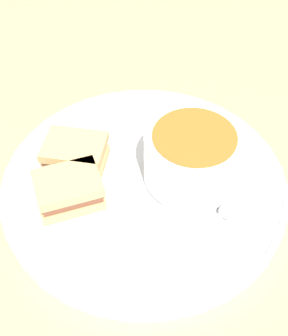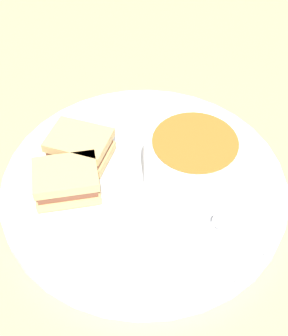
{
  "view_description": "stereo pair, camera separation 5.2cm",
  "coord_description": "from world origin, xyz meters",
  "px_view_note": "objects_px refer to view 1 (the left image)",
  "views": [
    {
      "loc": [
        -0.31,
        0.17,
        0.42
      ],
      "look_at": [
        0.0,
        0.0,
        0.04
      ],
      "focal_mm": 50.0,
      "sensor_mm": 36.0,
      "label": 1
    },
    {
      "loc": [
        -0.33,
        0.12,
        0.42
      ],
      "look_at": [
        0.0,
        0.0,
        0.04
      ],
      "focal_mm": 50.0,
      "sensor_mm": 36.0,
      "label": 2
    }
  ],
  "objects_px": {
    "spoon": "(225,213)",
    "sandwich_half_far": "(69,190)",
    "soup_bowl": "(192,156)",
    "sandwich_half_near": "(75,154)"
  },
  "relations": [
    {
      "from": "soup_bowl",
      "to": "spoon",
      "type": "relative_size",
      "value": 0.89
    },
    {
      "from": "sandwich_half_near",
      "to": "sandwich_half_far",
      "type": "bearing_deg",
      "value": 149.4
    },
    {
      "from": "sandwich_half_near",
      "to": "sandwich_half_far",
      "type": "xyz_separation_m",
      "value": [
        -0.05,
        0.03,
        0.0
      ]
    },
    {
      "from": "spoon",
      "to": "sandwich_half_far",
      "type": "relative_size",
      "value": 1.57
    },
    {
      "from": "soup_bowl",
      "to": "sandwich_half_far",
      "type": "height_order",
      "value": "soup_bowl"
    },
    {
      "from": "spoon",
      "to": "sandwich_half_near",
      "type": "relative_size",
      "value": 1.39
    },
    {
      "from": "spoon",
      "to": "soup_bowl",
      "type": "bearing_deg",
      "value": 96.93
    },
    {
      "from": "spoon",
      "to": "sandwich_half_near",
      "type": "xyz_separation_m",
      "value": [
        0.15,
        0.11,
        0.01
      ]
    },
    {
      "from": "soup_bowl",
      "to": "spoon",
      "type": "bearing_deg",
      "value": -178.39
    },
    {
      "from": "spoon",
      "to": "sandwich_half_far",
      "type": "distance_m",
      "value": 0.17
    }
  ]
}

